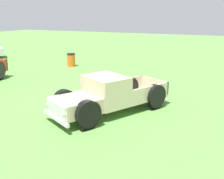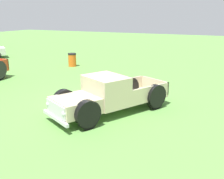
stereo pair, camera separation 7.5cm
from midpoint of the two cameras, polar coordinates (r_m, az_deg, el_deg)
The scene contains 3 objects.
ground_plane at distance 11.41m, azimuth -2.91°, elevation -2.92°, with size 80.00×80.00×0.00m, color #5B9342.
pickup_truck_foreground at distance 10.01m, azimuth -1.77°, elevation -1.47°, with size 4.99×3.66×1.45m.
trash_can at distance 19.51m, azimuth -8.81°, elevation 6.29°, with size 0.59×0.59×0.95m.
Camera 1 is at (-9.56, -5.02, 3.68)m, focal length 42.87 mm.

